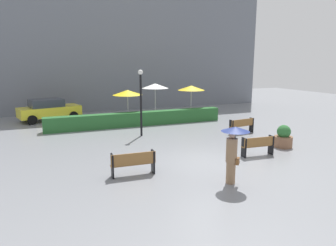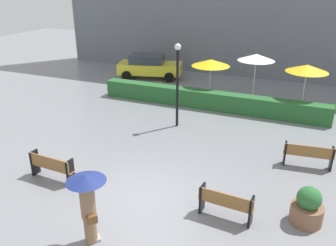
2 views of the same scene
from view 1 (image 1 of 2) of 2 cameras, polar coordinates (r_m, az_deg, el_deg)
ground_plane at (r=13.14m, az=7.03°, el=-7.25°), size 60.00×60.00×0.00m
bench_near_left at (r=11.46m, az=-6.51°, el=-7.28°), size 1.68×0.42×0.89m
bench_near_right at (r=14.32m, az=16.51°, el=-3.91°), size 1.56×0.45×0.88m
bench_far_right at (r=18.59m, az=13.67°, el=-0.32°), size 1.71×0.51×0.87m
pedestrian_with_umbrella at (r=10.67m, az=12.07°, el=-4.41°), size 0.97×0.97×2.03m
planter_pot at (r=16.21m, az=20.77°, el=-2.57°), size 0.88×0.88×1.12m
lamp_post at (r=17.29m, az=-5.10°, el=5.13°), size 0.28×0.28×3.76m
patio_umbrella_yellow at (r=21.32m, az=-7.57°, el=5.66°), size 2.06×2.06×2.29m
patio_umbrella_white at (r=22.58m, az=-2.41°, el=6.94°), size 1.95×1.95×2.64m
patio_umbrella_yellow_far at (r=22.88m, az=4.36°, el=6.55°), size 2.01×2.01×2.47m
hedge_strip at (r=20.41m, az=-5.59°, el=0.77°), size 11.87×0.70×0.92m
building_facade at (r=27.61m, az=-9.47°, el=14.65°), size 28.00×1.20×11.72m
parked_car at (r=23.72m, az=-21.39°, el=2.39°), size 4.51×2.80×1.57m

